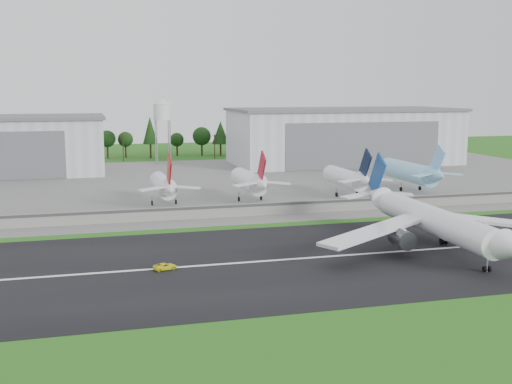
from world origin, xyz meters
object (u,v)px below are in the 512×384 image
object	(u,v)px
ground_vehicle	(165,266)
parked_jet_red_a	(164,186)
main_airliner	(435,227)
parked_jet_navy	(349,178)
parked_jet_red_b	(251,182)
parked_jet_skyblue	(413,172)

from	to	relation	value
ground_vehicle	parked_jet_red_a	bearing A→B (deg)	-21.21
main_airliner	parked_jet_red_a	xyz separation A→B (m)	(-48.46, 66.96, 1.04)
main_airliner	ground_vehicle	world-z (taller)	main_airliner
parked_jet_red_a	parked_jet_navy	bearing A→B (deg)	0.03
parked_jet_red_b	ground_vehicle	bearing A→B (deg)	-117.02
main_airliner	ground_vehicle	distance (m)	56.96
ground_vehicle	parked_jet_navy	size ratio (longest dim) A/B	0.14
main_airliner	parked_jet_skyblue	size ratio (longest dim) A/B	1.59
ground_vehicle	parked_jet_red_a	size ratio (longest dim) A/B	0.14
parked_jet_red_b	parked_jet_skyblue	size ratio (longest dim) A/B	0.84
parked_jet_skyblue	main_airliner	bearing A→B (deg)	-115.52
ground_vehicle	parked_jet_red_b	bearing A→B (deg)	-41.18
parked_jet_red_a	parked_jet_skyblue	size ratio (longest dim) A/B	0.84
parked_jet_navy	parked_jet_red_b	bearing A→B (deg)	179.97
parked_jet_navy	parked_jet_skyblue	world-z (taller)	parked_jet_skyblue
parked_jet_red_b	parked_jet_navy	size ratio (longest dim) A/B	1.00
main_airliner	parked_jet_red_a	size ratio (longest dim) A/B	1.89
ground_vehicle	parked_jet_red_a	world-z (taller)	parked_jet_red_a
parked_jet_skyblue	ground_vehicle	bearing A→B (deg)	-141.49
parked_jet_red_b	parked_jet_navy	bearing A→B (deg)	-0.03
parked_jet_red_a	parked_jet_navy	xyz separation A→B (m)	(57.79, 0.03, 0.14)
parked_jet_navy	main_airliner	bearing A→B (deg)	-97.93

